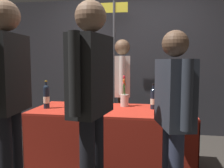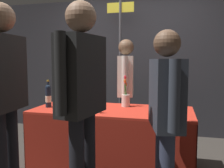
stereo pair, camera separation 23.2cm
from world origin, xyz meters
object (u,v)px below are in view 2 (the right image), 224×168
at_px(tasting_table, 112,126).
at_px(flower_vase, 126,98).
at_px(booth_signpost, 120,57).
at_px(display_bottle_0, 77,97).
at_px(featured_wine_bottle, 160,104).
at_px(wine_glass_near_vendor, 172,101).
at_px(taster_foreground_right, 82,90).
at_px(vendor_presenter, 126,84).

bearing_deg(tasting_table, flower_vase, 57.42).
xyz_separation_m(tasting_table, booth_signpost, (-0.18, 1.24, 0.84)).
bearing_deg(display_bottle_0, featured_wine_bottle, -15.54).
distance_m(wine_glass_near_vendor, flower_vase, 0.57).
relative_size(flower_vase, taster_foreground_right, 0.22).
bearing_deg(taster_foreground_right, featured_wine_bottle, -29.39).
relative_size(featured_wine_bottle, wine_glass_near_vendor, 2.47).
height_order(featured_wine_bottle, wine_glass_near_vendor, featured_wine_bottle).
bearing_deg(booth_signpost, taster_foreground_right, -85.35).
height_order(vendor_presenter, booth_signpost, booth_signpost).
height_order(flower_vase, vendor_presenter, vendor_presenter).
xyz_separation_m(tasting_table, taster_foreground_right, (0.00, -0.97, 0.56)).
bearing_deg(tasting_table, wine_glass_near_vendor, 17.78).
distance_m(featured_wine_bottle, display_bottle_0, 1.07).
bearing_deg(featured_wine_bottle, flower_vase, 134.36).
xyz_separation_m(wine_glass_near_vendor, booth_signpost, (-0.87, 1.02, 0.53)).
bearing_deg(tasting_table, display_bottle_0, 176.57).
bearing_deg(vendor_presenter, wine_glass_near_vendor, 48.18).
relative_size(taster_foreground_right, booth_signpost, 0.77).
height_order(wine_glass_near_vendor, booth_signpost, booth_signpost).
height_order(wine_glass_near_vendor, flower_vase, flower_vase).
bearing_deg(taster_foreground_right, vendor_presenter, 8.20).
bearing_deg(display_bottle_0, booth_signpost, 76.79).
bearing_deg(flower_vase, vendor_presenter, 100.79).
bearing_deg(flower_vase, tasting_table, -122.58).
height_order(taster_foreground_right, booth_signpost, booth_signpost).
distance_m(tasting_table, display_bottle_0, 0.58).
distance_m(featured_wine_bottle, wine_glass_near_vendor, 0.50).
xyz_separation_m(tasting_table, wine_glass_near_vendor, (0.70, 0.22, 0.31)).
bearing_deg(vendor_presenter, taster_foreground_right, -8.74).
relative_size(wine_glass_near_vendor, flower_vase, 0.33).
bearing_deg(featured_wine_bottle, display_bottle_0, 164.46).
height_order(vendor_presenter, taster_foreground_right, taster_foreground_right).
height_order(display_bottle_0, flower_vase, flower_vase).
relative_size(display_bottle_0, flower_vase, 0.77).
xyz_separation_m(display_bottle_0, wine_glass_near_vendor, (1.16, 0.20, -0.03)).
xyz_separation_m(display_bottle_0, taster_foreground_right, (0.47, -1.00, 0.22)).
distance_m(featured_wine_bottle, flower_vase, 0.64).
relative_size(display_bottle_0, booth_signpost, 0.13).
height_order(tasting_table, display_bottle_0, display_bottle_0).
bearing_deg(taster_foreground_right, wine_glass_near_vendor, -20.86).
bearing_deg(vendor_presenter, flower_vase, 3.16).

